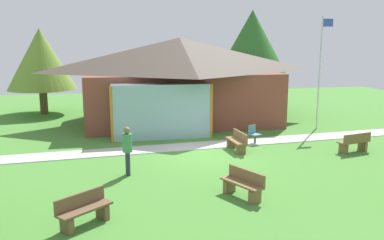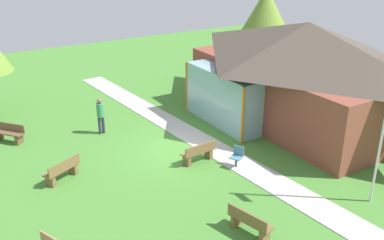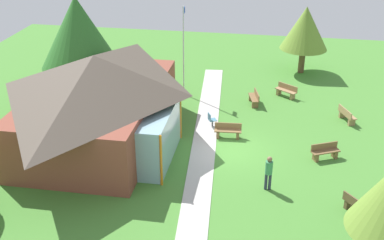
{
  "view_description": "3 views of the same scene",
  "coord_description": "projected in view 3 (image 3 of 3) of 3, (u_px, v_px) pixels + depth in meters",
  "views": [
    {
      "loc": [
        -3.99,
        -16.26,
        4.68
      ],
      "look_at": [
        -0.32,
        1.62,
        1.17
      ],
      "focal_mm": 38.61,
      "sensor_mm": 36.0,
      "label": 1
    },
    {
      "loc": [
        14.86,
        -8.38,
        8.55
      ],
      "look_at": [
        -0.71,
        1.23,
        0.9
      ],
      "focal_mm": 41.05,
      "sensor_mm": 36.0,
      "label": 2
    },
    {
      "loc": [
        -22.87,
        -1.82,
        13.01
      ],
      "look_at": [
        0.62,
        2.16,
        1.3
      ],
      "focal_mm": 45.94,
      "sensor_mm": 36.0,
      "label": 3
    }
  ],
  "objects": [
    {
      "name": "bench_mid_right",
      "position": [
        254.0,
        98.0,
        31.42
      ],
      "size": [
        1.56,
        0.78,
        0.84
      ],
      "rotation": [
        0.0,
        0.0,
        0.23
      ],
      "color": "brown",
      "rests_on": "ground_plane"
    },
    {
      "name": "bench_front_right",
      "position": [
        347.0,
        115.0,
        29.15
      ],
      "size": [
        1.55,
        0.98,
        0.84
      ],
      "rotation": [
        0.0,
        0.0,
        3.53
      ],
      "color": "#9E7A51",
      "rests_on": "ground_plane"
    },
    {
      "name": "bench_lawn_far_right",
      "position": [
        286.0,
        91.0,
        32.49
      ],
      "size": [
        1.23,
        1.47,
        0.84
      ],
      "rotation": [
        0.0,
        0.0,
        0.95
      ],
      "color": "#9E7A51",
      "rests_on": "ground_plane"
    },
    {
      "name": "tree_behind_pavilion_right",
      "position": [
        78.0,
        32.0,
        30.71
      ],
      "size": [
        4.98,
        4.98,
        6.68
      ],
      "color": "brown",
      "rests_on": "ground_plane"
    },
    {
      "name": "ground_plane",
      "position": [
        230.0,
        150.0,
        26.25
      ],
      "size": [
        44.0,
        44.0,
        0.0
      ],
      "primitive_type": "plane",
      "color": "#478433"
    },
    {
      "name": "footpath",
      "position": [
        204.0,
        147.0,
        26.45
      ],
      "size": [
        24.02,
        3.22,
        0.03
      ],
      "primitive_type": "cube",
      "rotation": [
        0.0,
        0.0,
        0.08
      ],
      "color": "#BCB7B2",
      "rests_on": "ground_plane"
    },
    {
      "name": "patio_chair_lawn_spare",
      "position": [
        211.0,
        120.0,
        28.52
      ],
      "size": [
        0.59,
        0.59,
        0.86
      ],
      "rotation": [
        0.0,
        0.0,
        3.62
      ],
      "color": "teal",
      "rests_on": "ground_plane"
    },
    {
      "name": "tree_far_east",
      "position": [
        305.0,
        28.0,
        35.31
      ],
      "size": [
        3.43,
        3.43,
        4.94
      ],
      "color": "brown",
      "rests_on": "ground_plane"
    },
    {
      "name": "bench_front_center",
      "position": [
        325.0,
        152.0,
        25.26
      ],
      "size": [
        1.05,
        1.54,
        0.84
      ],
      "rotation": [
        0.0,
        0.0,
        2.02
      ],
      "color": "brown",
      "rests_on": "ground_plane"
    },
    {
      "name": "bench_rear_near_path",
      "position": [
        228.0,
        131.0,
        27.33
      ],
      "size": [
        0.54,
        1.53,
        0.84
      ],
      "rotation": [
        0.0,
        0.0,
        1.64
      ],
      "color": "brown",
      "rests_on": "ground_plane"
    },
    {
      "name": "pavilion",
      "position": [
        99.0,
        98.0,
        26.23
      ],
      "size": [
        11.58,
        8.14,
        4.86
      ],
      "color": "brown",
      "rests_on": "ground_plane"
    },
    {
      "name": "visitor_strolling_lawn",
      "position": [
        269.0,
        170.0,
        22.48
      ],
      "size": [
        0.34,
        0.34,
        1.74
      ],
      "rotation": [
        0.0,
        0.0,
        4.81
      ],
      "color": "#2D3347",
      "rests_on": "ground_plane"
    },
    {
      "name": "flagpole",
      "position": [
        184.0,
        47.0,
        31.61
      ],
      "size": [
        0.64,
        0.08,
        5.95
      ],
      "color": "silver",
      "rests_on": "ground_plane"
    },
    {
      "name": "bench_front_left",
      "position": [
        358.0,
        207.0,
        21.01
      ],
      "size": [
        1.44,
        1.28,
        0.84
      ],
      "rotation": [
        0.0,
        0.0,
        3.82
      ],
      "color": "brown",
      "rests_on": "ground_plane"
    }
  ]
}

